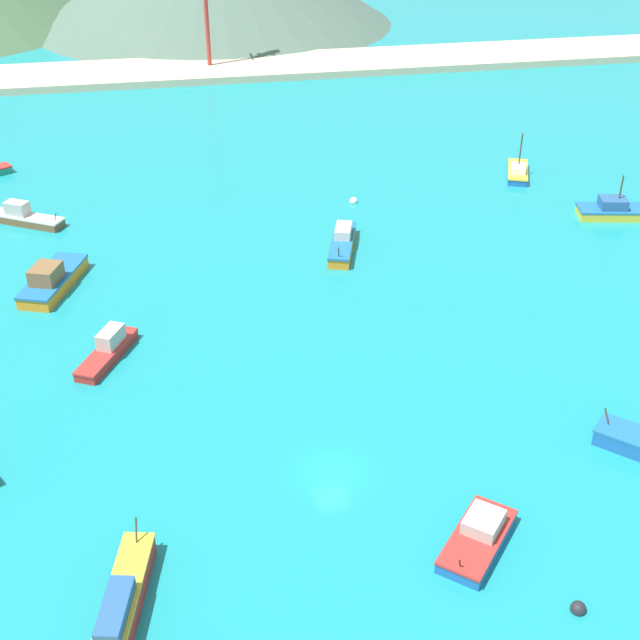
{
  "coord_description": "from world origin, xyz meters",
  "views": [
    {
      "loc": [
        -9.43,
        -44.73,
        40.23
      ],
      "look_at": [
        2.7,
        18.65,
        1.08
      ],
      "focal_mm": 47.97,
      "sensor_mm": 36.0,
      "label": 1
    }
  ],
  "objects_px": {
    "fishing_boat_2": "(621,210)",
    "fishing_boat_10": "(52,280)",
    "buoy_1": "(353,201)",
    "fishing_boat_6": "(108,349)",
    "fishing_boat_4": "(518,172)",
    "fishing_boat_13": "(342,242)",
    "fishing_boat_12": "(25,217)",
    "buoy_0": "(578,609)",
    "fishing_boat_9": "(478,537)",
    "fishing_boat_8": "(121,606)"
  },
  "relations": [
    {
      "from": "fishing_boat_13",
      "to": "buoy_1",
      "type": "xyz_separation_m",
      "value": [
        3.87,
        11.78,
        -0.64
      ]
    },
    {
      "from": "fishing_boat_4",
      "to": "fishing_boat_9",
      "type": "bearing_deg",
      "value": -114.23
    },
    {
      "from": "fishing_boat_2",
      "to": "fishing_boat_10",
      "type": "relative_size",
      "value": 1.03
    },
    {
      "from": "fishing_boat_13",
      "to": "buoy_1",
      "type": "height_order",
      "value": "fishing_boat_13"
    },
    {
      "from": "fishing_boat_2",
      "to": "fishing_boat_8",
      "type": "xyz_separation_m",
      "value": [
        -55.01,
        -46.15,
        0.13
      ]
    },
    {
      "from": "fishing_boat_6",
      "to": "fishing_boat_8",
      "type": "bearing_deg",
      "value": -87.27
    },
    {
      "from": "fishing_boat_4",
      "to": "fishing_boat_8",
      "type": "bearing_deg",
      "value": -128.88
    },
    {
      "from": "fishing_boat_8",
      "to": "buoy_0",
      "type": "xyz_separation_m",
      "value": [
        25.99,
        -4.5,
        -0.75
      ]
    },
    {
      "from": "fishing_boat_6",
      "to": "fishing_boat_12",
      "type": "xyz_separation_m",
      "value": [
        -9.66,
        29.17,
        0.02
      ]
    },
    {
      "from": "fishing_boat_12",
      "to": "fishing_boat_4",
      "type": "bearing_deg",
      "value": 2.86
    },
    {
      "from": "fishing_boat_2",
      "to": "buoy_0",
      "type": "distance_m",
      "value": 58.39
    },
    {
      "from": "fishing_boat_2",
      "to": "buoy_1",
      "type": "distance_m",
      "value": 30.34
    },
    {
      "from": "fishing_boat_9",
      "to": "fishing_boat_13",
      "type": "distance_m",
      "value": 42.53
    },
    {
      "from": "fishing_boat_6",
      "to": "fishing_boat_12",
      "type": "bearing_deg",
      "value": 108.32
    },
    {
      "from": "fishing_boat_13",
      "to": "buoy_0",
      "type": "distance_m",
      "value": 48.67
    },
    {
      "from": "fishing_boat_4",
      "to": "fishing_boat_13",
      "type": "relative_size",
      "value": 0.82
    },
    {
      "from": "fishing_boat_6",
      "to": "fishing_boat_12",
      "type": "height_order",
      "value": "fishing_boat_12"
    },
    {
      "from": "fishing_boat_4",
      "to": "fishing_boat_10",
      "type": "bearing_deg",
      "value": -161.06
    },
    {
      "from": "fishing_boat_10",
      "to": "fishing_boat_12",
      "type": "xyz_separation_m",
      "value": [
        -4.14,
        15.96,
        -0.17
      ]
    },
    {
      "from": "fishing_boat_2",
      "to": "fishing_boat_4",
      "type": "distance_m",
      "value": 15.3
    },
    {
      "from": "buoy_1",
      "to": "fishing_boat_9",
      "type": "bearing_deg",
      "value": -94.47
    },
    {
      "from": "fishing_boat_2",
      "to": "fishing_boat_8",
      "type": "bearing_deg",
      "value": -140.0
    },
    {
      "from": "fishing_boat_2",
      "to": "fishing_boat_12",
      "type": "bearing_deg",
      "value": 170.72
    },
    {
      "from": "fishing_boat_9",
      "to": "buoy_0",
      "type": "xyz_separation_m",
      "value": [
        3.97,
        -6.01,
        -0.53
      ]
    },
    {
      "from": "fishing_boat_4",
      "to": "buoy_1",
      "type": "xyz_separation_m",
      "value": [
        -22.04,
        -4.09,
        -0.49
      ]
    },
    {
      "from": "fishing_boat_2",
      "to": "fishing_boat_10",
      "type": "distance_m",
      "value": 62.07
    },
    {
      "from": "buoy_1",
      "to": "fishing_boat_6",
      "type": "bearing_deg",
      "value": -134.52
    },
    {
      "from": "fishing_boat_2",
      "to": "fishing_boat_9",
      "type": "bearing_deg",
      "value": -126.46
    },
    {
      "from": "fishing_boat_8",
      "to": "fishing_boat_13",
      "type": "distance_m",
      "value": 49.4
    },
    {
      "from": "fishing_boat_12",
      "to": "fishing_boat_10",
      "type": "bearing_deg",
      "value": -75.47
    },
    {
      "from": "fishing_boat_13",
      "to": "buoy_0",
      "type": "xyz_separation_m",
      "value": [
        3.6,
        -48.53,
        -0.65
      ]
    },
    {
      "from": "fishing_boat_2",
      "to": "buoy_1",
      "type": "height_order",
      "value": "fishing_boat_2"
    },
    {
      "from": "fishing_boat_4",
      "to": "fishing_boat_2",
      "type": "bearing_deg",
      "value": -63.97
    },
    {
      "from": "fishing_boat_2",
      "to": "fishing_boat_4",
      "type": "bearing_deg",
      "value": 116.03
    },
    {
      "from": "fishing_boat_8",
      "to": "fishing_boat_9",
      "type": "distance_m",
      "value": 22.07
    },
    {
      "from": "fishing_boat_6",
      "to": "fishing_boat_9",
      "type": "relative_size",
      "value": 1.11
    },
    {
      "from": "fishing_boat_2",
      "to": "fishing_boat_13",
      "type": "relative_size",
      "value": 1.11
    },
    {
      "from": "fishing_boat_12",
      "to": "buoy_1",
      "type": "distance_m",
      "value": 37.27
    },
    {
      "from": "fishing_boat_8",
      "to": "buoy_0",
      "type": "bearing_deg",
      "value": -9.83
    },
    {
      "from": "fishing_boat_12",
      "to": "fishing_boat_13",
      "type": "xyz_separation_m",
      "value": [
        33.37,
        -12.91,
        -0.0
      ]
    },
    {
      "from": "fishing_boat_13",
      "to": "fishing_boat_8",
      "type": "bearing_deg",
      "value": -116.95
    },
    {
      "from": "fishing_boat_4",
      "to": "buoy_1",
      "type": "relative_size",
      "value": 8.04
    },
    {
      "from": "fishing_boat_9",
      "to": "fishing_boat_10",
      "type": "xyz_separation_m",
      "value": [
        -28.86,
        39.47,
        0.3
      ]
    },
    {
      "from": "fishing_boat_8",
      "to": "fishing_boat_2",
      "type": "bearing_deg",
      "value": 40.0
    },
    {
      "from": "fishing_boat_6",
      "to": "fishing_boat_13",
      "type": "bearing_deg",
      "value": 34.45
    },
    {
      "from": "fishing_boat_9",
      "to": "fishing_boat_6",
      "type": "bearing_deg",
      "value": 131.63
    },
    {
      "from": "fishing_boat_9",
      "to": "buoy_0",
      "type": "relative_size",
      "value": 7.54
    },
    {
      "from": "fishing_boat_4",
      "to": "fishing_boat_8",
      "type": "xyz_separation_m",
      "value": [
        -48.3,
        -59.9,
        0.25
      ]
    },
    {
      "from": "fishing_boat_10",
      "to": "fishing_boat_9",
      "type": "bearing_deg",
      "value": -53.83
    },
    {
      "from": "fishing_boat_9",
      "to": "fishing_boat_12",
      "type": "distance_m",
      "value": 64.51
    }
  ]
}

